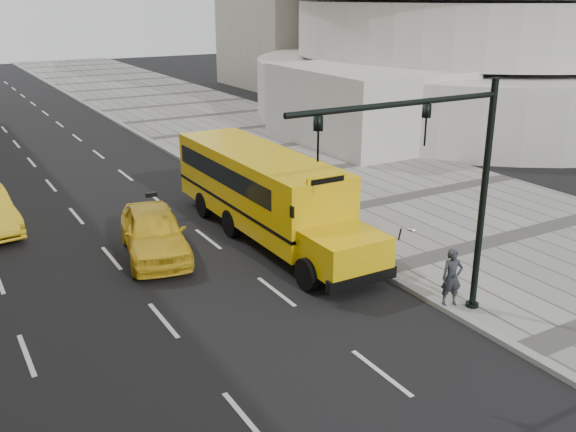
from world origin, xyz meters
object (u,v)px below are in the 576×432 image
pedestrian (452,277)px  traffic_signal (446,176)px  school_bus (262,187)px  taxi_near (154,232)px

pedestrian → traffic_signal: traffic_signal is taller
school_bus → pedestrian: 8.17m
school_bus → traffic_signal: bearing=-85.3°
taxi_near → traffic_signal: (4.83, -8.33, 3.26)m
school_bus → pedestrian: (1.65, -7.96, -0.79)m
taxi_near → traffic_signal: size_ratio=0.76×
taxi_near → pedestrian: size_ratio=2.97×
traffic_signal → taxi_near: bearing=120.1°
taxi_near → traffic_signal: bearing=-48.6°
pedestrian → traffic_signal: 3.29m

